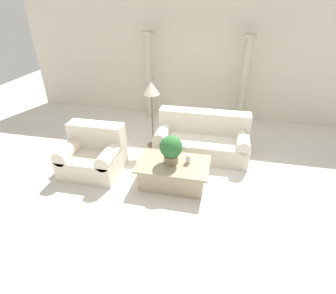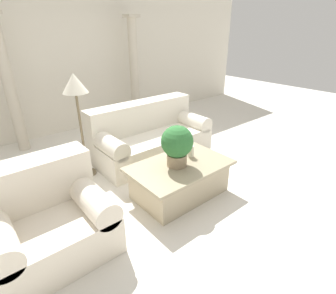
{
  "view_description": "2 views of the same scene",
  "coord_description": "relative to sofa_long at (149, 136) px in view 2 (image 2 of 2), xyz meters",
  "views": [
    {
      "loc": [
        0.64,
        -4.4,
        3.12
      ],
      "look_at": [
        -0.24,
        -0.25,
        0.65
      ],
      "focal_mm": 28.0,
      "sensor_mm": 36.0,
      "label": 1
    },
    {
      "loc": [
        -2.14,
        -2.69,
        2.1
      ],
      "look_at": [
        0.03,
        -0.1,
        0.54
      ],
      "focal_mm": 28.0,
      "sensor_mm": 36.0,
      "label": 2
    }
  ],
  "objects": [
    {
      "name": "sofa_long",
      "position": [
        0.0,
        0.0,
        0.0
      ],
      "size": [
        2.0,
        0.96,
        0.91
      ],
      "color": "beige",
      "rests_on": "ground_plane"
    },
    {
      "name": "wall_back",
      "position": [
        -0.32,
        2.15,
        1.24
      ],
      "size": [
        10.0,
        0.06,
        3.2
      ],
      "color": "silver",
      "rests_on": "ground_plane"
    },
    {
      "name": "column_right",
      "position": [
        0.84,
        1.69,
        0.83
      ],
      "size": [
        0.27,
        0.27,
        2.32
      ],
      "color": "beige",
      "rests_on": "ground_plane"
    },
    {
      "name": "column_left",
      "position": [
        -1.67,
        1.69,
        0.83
      ],
      "size": [
        0.27,
        0.27,
        2.32
      ],
      "color": "beige",
      "rests_on": "ground_plane"
    },
    {
      "name": "coffee_table",
      "position": [
        -0.41,
        -1.25,
        -0.13
      ],
      "size": [
        1.32,
        0.83,
        0.46
      ],
      "color": "tan",
      "rests_on": "ground_plane"
    },
    {
      "name": "loveseat",
      "position": [
        -2.07,
        -1.1,
        0.01
      ],
      "size": [
        1.13,
        0.96,
        0.91
      ],
      "color": "silver",
      "rests_on": "ground_plane"
    },
    {
      "name": "ground_plane",
      "position": [
        -0.32,
        -0.77,
        -0.36
      ],
      "size": [
        16.0,
        16.0,
        0.0
      ],
      "primitive_type": "plane",
      "color": "silver"
    },
    {
      "name": "floor_lamp",
      "position": [
        -1.15,
        0.07,
        0.93
      ],
      "size": [
        0.35,
        0.35,
        1.54
      ],
      "color": "brown",
      "rests_on": "ground_plane"
    },
    {
      "name": "potted_plant",
      "position": [
        -0.46,
        -1.24,
        0.4
      ],
      "size": [
        0.41,
        0.41,
        0.54
      ],
      "color": "#937F60",
      "rests_on": "coffee_table"
    },
    {
      "name": "pillar_candle",
      "position": [
        -0.15,
        -1.17,
        0.18
      ],
      "size": [
        0.09,
        0.09,
        0.16
      ],
      "color": "silver",
      "rests_on": "coffee_table"
    }
  ]
}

